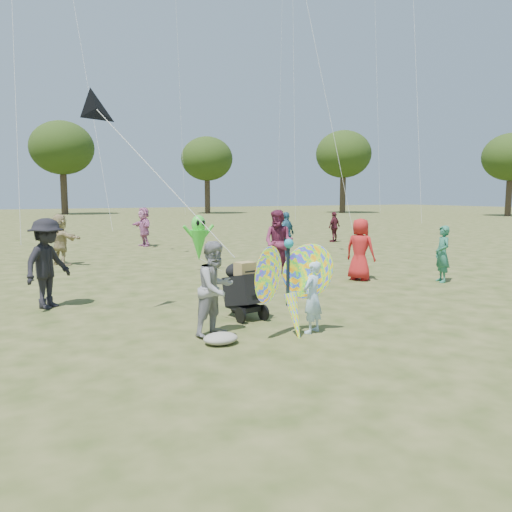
{
  "coord_description": "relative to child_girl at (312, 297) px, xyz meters",
  "views": [
    {
      "loc": [
        -4.87,
        -7.58,
        2.37
      ],
      "look_at": [
        -0.2,
        1.5,
        1.1
      ],
      "focal_mm": 35.0,
      "sensor_mm": 36.0,
      "label": 1
    }
  ],
  "objects": [
    {
      "name": "crowd_e",
      "position": [
        2.58,
        5.67,
        0.33
      ],
      "size": [
        1.14,
        1.18,
        1.91
      ],
      "primitive_type": "imported",
      "rotation": [
        0.0,
        0.0,
        5.37
      ],
      "color": "maroon",
      "rests_on": "ground"
    },
    {
      "name": "crowd_b",
      "position": [
        -3.85,
        4.09,
        0.31
      ],
      "size": [
        1.35,
        1.35,
        1.88
      ],
      "primitive_type": "imported",
      "rotation": [
        0.0,
        0.0,
        0.79
      ],
      "color": "black",
      "rests_on": "ground"
    },
    {
      "name": "crowd_d",
      "position": [
        -2.92,
        10.76,
        0.23
      ],
      "size": [
        1.21,
        1.65,
        1.72
      ],
      "primitive_type": "imported",
      "rotation": [
        0.0,
        0.0,
        2.07
      ],
      "color": "tan",
      "rests_on": "ground"
    },
    {
      "name": "adult_man",
      "position": [
        -1.52,
        0.63,
        0.17
      ],
      "size": [
        0.95,
        0.87,
        1.6
      ],
      "primitive_type": "imported",
      "rotation": [
        0.0,
        0.0,
        0.42
      ],
      "color": "gray",
      "rests_on": "ground"
    },
    {
      "name": "grey_bag",
      "position": [
        -1.66,
        0.11,
        -0.54
      ],
      "size": [
        0.56,
        0.46,
        0.18
      ],
      "primitive_type": "ellipsoid",
      "color": "gray",
      "rests_on": "ground"
    },
    {
      "name": "child_girl",
      "position": [
        0.0,
        0.0,
        0.0
      ],
      "size": [
        0.54,
        0.47,
        1.26
      ],
      "primitive_type": "imported",
      "rotation": [
        0.0,
        0.0,
        3.6
      ],
      "color": "#A8CCED",
      "rests_on": "ground"
    },
    {
      "name": "crowd_f",
      "position": [
        5.89,
        2.57,
        0.14
      ],
      "size": [
        0.55,
        0.66,
        1.53
      ],
      "primitive_type": "imported",
      "rotation": [
        0.0,
        0.0,
        4.31
      ],
      "color": "#296F56",
      "rests_on": "ground"
    },
    {
      "name": "crowd_c",
      "position": [
        5.04,
        9.38,
        0.22
      ],
      "size": [
        1.07,
        0.84,
        1.7
      ],
      "primitive_type": "imported",
      "rotation": [
        0.0,
        0.0,
        3.64
      ],
      "color": "#306784",
      "rests_on": "ground"
    },
    {
      "name": "alien_kite",
      "position": [
        0.75,
        7.45,
        0.34
      ],
      "size": [
        1.12,
        0.69,
        1.74
      ],
      "color": "#3BDC33",
      "rests_on": "ground"
    },
    {
      "name": "butterfly_kite",
      "position": [
        -0.44,
        -0.01,
        0.22
      ],
      "size": [
        1.74,
        0.75,
        1.84
      ],
      "color": "orange",
      "rests_on": "ground"
    },
    {
      "name": "crowd_a",
      "position": [
        4.11,
        3.83,
        0.23
      ],
      "size": [
        0.86,
        0.99,
        1.71
      ],
      "primitive_type": "imported",
      "rotation": [
        0.0,
        0.0,
        2.02
      ],
      "color": "red",
      "rests_on": "ground"
    },
    {
      "name": "crowd_j",
      "position": [
        1.15,
        15.55,
        0.26
      ],
      "size": [
        0.75,
        1.71,
        1.78
      ],
      "primitive_type": "imported",
      "rotation": [
        0.0,
        0.0,
        4.85
      ],
      "color": "#C06DA1",
      "rests_on": "ground"
    },
    {
      "name": "jogging_stroller",
      "position": [
        -0.59,
        1.51,
        -0.02
      ],
      "size": [
        0.6,
        1.1,
        1.09
      ],
      "rotation": [
        0.0,
        0.0,
        0.17
      ],
      "color": "black",
      "rests_on": "ground"
    },
    {
      "name": "ground",
      "position": [
        0.18,
        0.58,
        -0.63
      ],
      "size": [
        160.0,
        160.0,
        0.0
      ],
      "primitive_type": "plane",
      "color": "#51592B",
      "rests_on": "ground"
    },
    {
      "name": "crowd_h",
      "position": [
        10.12,
        13.27,
        0.12
      ],
      "size": [
        0.96,
        0.66,
        1.51
      ],
      "primitive_type": "imported",
      "rotation": [
        0.0,
        0.0,
        3.5
      ],
      "color": "#531B27",
      "rests_on": "ground"
    },
    {
      "name": "delta_kite_rig",
      "position": [
        -3.0,
        2.57,
        3.25
      ],
      "size": [
        2.35,
        2.19,
        3.04
      ],
      "color": "black",
      "rests_on": "ground"
    },
    {
      "name": "tree_line",
      "position": [
        3.85,
        45.57,
        6.23
      ],
      "size": [
        91.78,
        33.6,
        10.79
      ],
      "color": "#3A2D21",
      "rests_on": "ground"
    }
  ]
}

